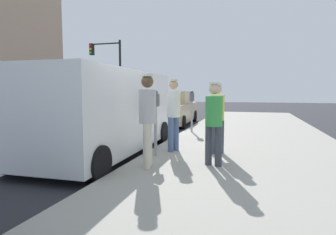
% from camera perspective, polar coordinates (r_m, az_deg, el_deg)
% --- Properties ---
extents(ground_plane, '(80.00, 80.00, 0.00)m').
position_cam_1_polar(ground_plane, '(6.76, -15.30, -9.01)').
color(ground_plane, '#2D2D33').
extents(sidewalk_slab, '(5.00, 32.00, 0.15)m').
position_cam_1_polar(sidewalk_slab, '(5.78, 16.34, -10.70)').
color(sidewalk_slab, '#9E998E').
rests_on(sidewalk_slab, ground).
extents(parking_meter_near, '(0.14, 0.18, 1.52)m').
position_cam_1_polar(parking_meter_near, '(6.56, -2.51, 1.21)').
color(parking_meter_near, gray).
rests_on(parking_meter_near, sidewalk_slab).
extents(parking_meter_far, '(0.14, 0.18, 1.52)m').
position_cam_1_polar(parking_meter_far, '(10.57, 4.78, 2.70)').
color(parking_meter_far, gray).
rests_on(parking_meter_far, sidewalk_slab).
extents(pedestrian_in_white, '(0.34, 0.34, 1.79)m').
position_cam_1_polar(pedestrian_in_white, '(7.07, 1.09, 1.50)').
color(pedestrian_in_white, '#4C608C').
rests_on(pedestrian_in_white, sidewalk_slab).
extents(pedestrian_in_green, '(0.35, 0.34, 1.67)m').
position_cam_1_polar(pedestrian_in_green, '(5.76, 9.13, -0.20)').
color(pedestrian_in_green, '#383D47').
rests_on(pedestrian_in_green, sidewalk_slab).
extents(pedestrian_in_yellow, '(0.34, 0.34, 1.67)m').
position_cam_1_polar(pedestrian_in_yellow, '(6.92, 9.75, 0.72)').
color(pedestrian_in_yellow, '#383D47').
rests_on(pedestrian_in_yellow, sidewalk_slab).
extents(pedestrian_in_gray, '(0.34, 0.36, 1.81)m').
position_cam_1_polar(pedestrian_in_gray, '(5.56, -4.11, 0.69)').
color(pedestrian_in_gray, beige).
rests_on(pedestrian_in_gray, sidewalk_slab).
extents(parked_van, '(2.22, 5.24, 2.15)m').
position_cam_1_polar(parked_van, '(7.45, -12.74, 1.35)').
color(parked_van, white).
rests_on(parked_van, ground).
extents(parked_sedan_ahead, '(2.09, 4.47, 1.65)m').
position_cam_1_polar(parked_sedan_ahead, '(14.35, 0.87, 1.64)').
color(parked_sedan_ahead, tan).
rests_on(parked_sedan_ahead, ground).
extents(traffic_light_corner, '(2.48, 0.42, 5.20)m').
position_cam_1_polar(traffic_light_corner, '(20.88, -11.65, 10.24)').
color(traffic_light_corner, black).
rests_on(traffic_light_corner, ground).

